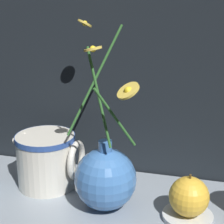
% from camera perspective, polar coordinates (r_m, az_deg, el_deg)
% --- Properties ---
extents(ground_plane, '(6.00, 6.00, 0.00)m').
position_cam_1_polar(ground_plane, '(0.79, 0.43, -15.14)').
color(ground_plane, black).
extents(shelf, '(0.76, 0.34, 0.01)m').
position_cam_1_polar(shelf, '(0.79, 0.43, -14.77)').
color(shelf, gray).
rests_on(shelf, ground_plane).
extents(vase_with_flowers, '(0.17, 0.20, 0.37)m').
position_cam_1_polar(vase_with_flowers, '(0.75, -1.09, -10.00)').
color(vase_with_flowers, '#3F72B7').
rests_on(vase_with_flowers, shelf).
extents(ceramic_pitcher, '(0.16, 0.13, 0.13)m').
position_cam_1_polar(ceramic_pitcher, '(0.85, -9.86, -6.93)').
color(ceramic_pitcher, beige).
rests_on(ceramic_pitcher, shelf).
extents(saucer_plate, '(0.10, 0.10, 0.01)m').
position_cam_1_polar(saucer_plate, '(0.76, 11.42, -15.49)').
color(saucer_plate, silver).
rests_on(saucer_plate, shelf).
extents(orange_fruit, '(0.08, 0.08, 0.09)m').
position_cam_1_polar(orange_fruit, '(0.74, 11.63, -12.66)').
color(orange_fruit, gold).
rests_on(orange_fruit, saucer_plate).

